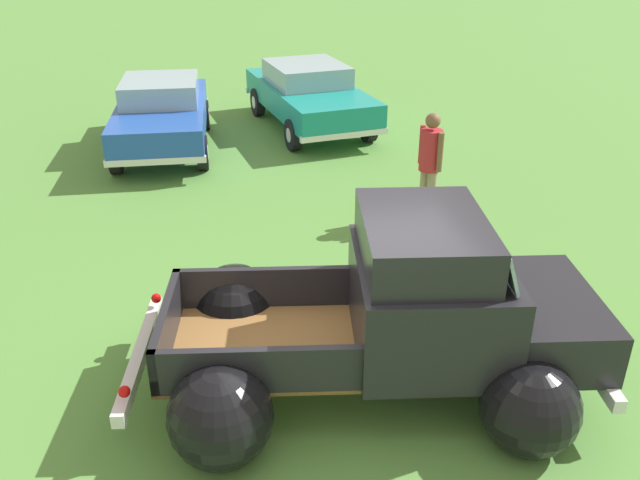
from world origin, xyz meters
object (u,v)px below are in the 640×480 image
at_px(show_car_1, 309,93).
at_px(show_car_0, 162,112).
at_px(vintage_pickup_truck, 401,324).
at_px(spectator_0, 430,161).

bearing_deg(show_car_1, show_car_0, -82.88).
bearing_deg(vintage_pickup_truck, show_car_1, 94.06).
height_order(show_car_0, show_car_1, same).
height_order(vintage_pickup_truck, spectator_0, vintage_pickup_truck).
height_order(show_car_1, spectator_0, spectator_0).
bearing_deg(show_car_1, vintage_pickup_truck, -13.54).
xyz_separation_m(vintage_pickup_truck, spectator_0, (1.84, 3.81, 0.25)).
bearing_deg(spectator_0, vintage_pickup_truck, 47.36).
bearing_deg(vintage_pickup_truck, spectator_0, 75.33).
bearing_deg(spectator_0, show_car_0, -66.30).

